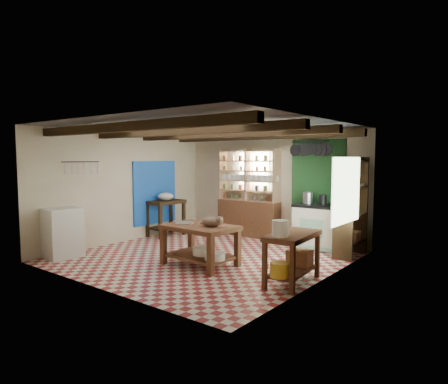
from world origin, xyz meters
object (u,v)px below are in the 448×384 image
Objects in this scene: work_table at (200,245)px; white_cabinet at (63,233)px; stove at (318,226)px; right_counter at (292,258)px; cat at (212,222)px; prep_table at (166,218)px.

work_table is 1.33× the size of white_cabinet.
white_cabinet reaches higher than stove.
right_counter is 1.65m from cat.
stove is at bearing 64.56° from cat.
stove is at bearing 51.51° from white_cabinet.
white_cabinet is at bearing -152.29° from work_table.
stove reaches higher than work_table.
cat is at bearing -26.19° from prep_table.
prep_table is 4.62m from right_counter.
stove is at bearing 70.09° from work_table.
prep_table is (-3.62, -1.14, -0.03)m from stove.
white_cabinet is 2.54× the size of cat.
right_counter reaches higher than work_table.
work_table is at bearing -29.21° from prep_table.
work_table is 1.85m from right_counter.
cat is (-1.59, -0.07, 0.44)m from right_counter.
work_table is 2.84m from white_cabinet.
right_counter is at bearing -15.86° from prep_table.
cat is (-0.83, -2.67, 0.36)m from stove.
stove is (1.08, 2.71, 0.11)m from work_table.
white_cabinet is 4.60m from right_counter.
work_table is at bearing -178.69° from cat.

